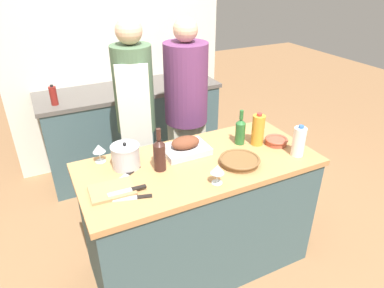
# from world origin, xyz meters

# --- Properties ---
(ground_plane) EXTENTS (12.00, 12.00, 0.00)m
(ground_plane) POSITION_xyz_m (0.00, 0.00, 0.00)
(ground_plane) COLOR #8E6642
(kitchen_island) EXTENTS (1.58, 0.73, 0.90)m
(kitchen_island) POSITION_xyz_m (0.00, 0.00, 0.45)
(kitchen_island) COLOR #3D565B
(kitchen_island) RESTS_ON ground_plane
(back_counter) EXTENTS (1.82, 0.60, 0.93)m
(back_counter) POSITION_xyz_m (0.00, 1.54, 0.47)
(back_counter) COLOR #3D565B
(back_counter) RESTS_ON ground_plane
(back_wall) EXTENTS (2.32, 0.10, 2.55)m
(back_wall) POSITION_xyz_m (0.00, 1.89, 1.27)
(back_wall) COLOR silver
(back_wall) RESTS_ON ground_plane
(roasting_pan) EXTENTS (0.31, 0.23, 0.12)m
(roasting_pan) POSITION_xyz_m (-0.03, 0.15, 0.94)
(roasting_pan) COLOR #BCBCC1
(roasting_pan) RESTS_ON kitchen_island
(wicker_basket) EXTENTS (0.26, 0.26, 0.04)m
(wicker_basket) POSITION_xyz_m (0.22, -0.14, 0.92)
(wicker_basket) COLOR brown
(wicker_basket) RESTS_ON kitchen_island
(cutting_board) EXTENTS (0.26, 0.20, 0.02)m
(cutting_board) POSITION_xyz_m (-0.60, -0.07, 0.91)
(cutting_board) COLOR #AD7F51
(cutting_board) RESTS_ON kitchen_island
(stock_pot) EXTENTS (0.18, 0.18, 0.18)m
(stock_pot) POSITION_xyz_m (-0.45, 0.16, 0.97)
(stock_pot) COLOR #B7B7BC
(stock_pot) RESTS_ON kitchen_island
(mixing_bowl) EXTENTS (0.16, 0.16, 0.05)m
(mixing_bowl) POSITION_xyz_m (0.61, -0.03, 0.92)
(mixing_bowl) COLOR #A84C38
(mixing_bowl) RESTS_ON kitchen_island
(juice_jug) EXTENTS (0.09, 0.09, 0.24)m
(juice_jug) POSITION_xyz_m (0.49, 0.04, 1.01)
(juice_jug) COLOR orange
(juice_jug) RESTS_ON kitchen_island
(milk_jug) EXTENTS (0.08, 0.08, 0.22)m
(milk_jug) POSITION_xyz_m (0.64, -0.21, 1.00)
(milk_jug) COLOR white
(milk_jug) RESTS_ON kitchen_island
(wine_bottle_green) EXTENTS (0.08, 0.08, 0.29)m
(wine_bottle_green) POSITION_xyz_m (-0.26, 0.03, 1.01)
(wine_bottle_green) COLOR #381E19
(wine_bottle_green) RESTS_ON kitchen_island
(wine_bottle_dark) EXTENTS (0.07, 0.07, 0.26)m
(wine_bottle_dark) POSITION_xyz_m (0.38, 0.10, 1.00)
(wine_bottle_dark) COLOR #28662D
(wine_bottle_dark) RESTS_ON kitchen_island
(wine_glass_left) EXTENTS (0.08, 0.08, 0.13)m
(wine_glass_left) POSITION_xyz_m (-0.58, 0.29, 0.99)
(wine_glass_left) COLOR silver
(wine_glass_left) RESTS_ON kitchen_island
(wine_glass_right) EXTENTS (0.08, 0.08, 0.12)m
(wine_glass_right) POSITION_xyz_m (-0.02, -0.26, 0.99)
(wine_glass_right) COLOR silver
(wine_glass_right) RESTS_ON kitchen_island
(knife_chef) EXTENTS (0.26, 0.18, 0.01)m
(knife_chef) POSITION_xyz_m (-0.49, 0.04, 0.90)
(knife_chef) COLOR #B7B7BC
(knife_chef) RESTS_ON kitchen_island
(knife_paring) EXTENTS (0.22, 0.04, 0.01)m
(knife_paring) POSITION_xyz_m (-0.52, -0.13, 0.92)
(knife_paring) COLOR #B7B7BC
(knife_paring) RESTS_ON cutting_board
(knife_bread) EXTENTS (0.22, 0.09, 0.01)m
(knife_bread) POSITION_xyz_m (-0.51, -0.18, 0.90)
(knife_bread) COLOR #B7B7BC
(knife_bread) RESTS_ON kitchen_island
(stand_mixer) EXTENTS (0.18, 0.14, 0.32)m
(stand_mixer) POSITION_xyz_m (0.59, 1.51, 1.06)
(stand_mixer) COLOR #B22323
(stand_mixer) RESTS_ON back_counter
(condiment_bottle_tall) EXTENTS (0.05, 0.05, 0.14)m
(condiment_bottle_tall) POSITION_xyz_m (0.66, 1.65, 0.99)
(condiment_bottle_tall) COLOR #332D28
(condiment_bottle_tall) RESTS_ON back_counter
(condiment_bottle_short) EXTENTS (0.07, 0.07, 0.20)m
(condiment_bottle_short) POSITION_xyz_m (0.13, 1.53, 1.02)
(condiment_bottle_short) COLOR #B28E2D
(condiment_bottle_short) RESTS_ON back_counter
(condiment_bottle_extra) EXTENTS (0.06, 0.06, 0.18)m
(condiment_bottle_extra) POSITION_xyz_m (-0.73, 1.40, 1.01)
(condiment_bottle_extra) COLOR maroon
(condiment_bottle_extra) RESTS_ON back_counter
(person_cook_aproned) EXTENTS (0.32, 0.34, 1.71)m
(person_cook_aproned) POSITION_xyz_m (-0.17, 0.80, 0.96)
(person_cook_aproned) COLOR beige
(person_cook_aproned) RESTS_ON ground_plane
(person_cook_guest) EXTENTS (0.37, 0.37, 1.69)m
(person_cook_guest) POSITION_xyz_m (0.28, 0.80, 0.93)
(person_cook_guest) COLOR beige
(person_cook_guest) RESTS_ON ground_plane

